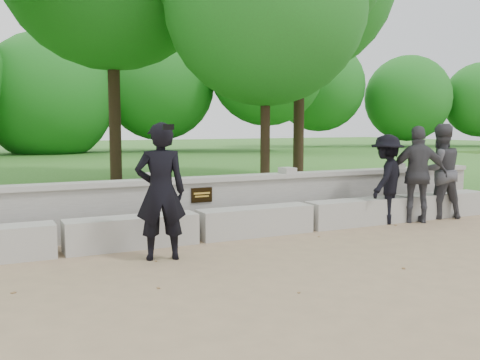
% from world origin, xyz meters
% --- Properties ---
extents(ground, '(80.00, 80.00, 0.00)m').
position_xyz_m(ground, '(0.00, 0.00, 0.00)').
color(ground, '#9D8360').
rests_on(ground, ground).
extents(lawn, '(40.00, 22.00, 0.25)m').
position_xyz_m(lawn, '(0.00, 14.00, 0.12)').
color(lawn, '#2E621C').
rests_on(lawn, ground).
extents(concrete_bench, '(11.90, 0.45, 0.45)m').
position_xyz_m(concrete_bench, '(0.00, 1.90, 0.22)').
color(concrete_bench, '#B8B5AD').
rests_on(concrete_bench, ground).
extents(parapet_wall, '(12.50, 0.35, 0.90)m').
position_xyz_m(parapet_wall, '(0.00, 2.60, 0.46)').
color(parapet_wall, '#ADAAA3').
rests_on(parapet_wall, ground).
extents(man_main, '(0.73, 0.66, 1.79)m').
position_xyz_m(man_main, '(-0.82, 1.08, 0.90)').
color(man_main, black).
rests_on(man_main, ground).
extents(visitor_left, '(1.02, 0.90, 1.78)m').
position_xyz_m(visitor_left, '(4.84, 1.80, 0.89)').
color(visitor_left, '#424247').
rests_on(visitor_left, ground).
extents(visitor_mid, '(1.18, 1.04, 1.59)m').
position_xyz_m(visitor_mid, '(3.57, 1.80, 0.79)').
color(visitor_mid, black).
rests_on(visitor_mid, ground).
extents(visitor_right, '(1.10, 0.87, 1.74)m').
position_xyz_m(visitor_right, '(4.14, 1.62, 0.87)').
color(visitor_right, '#3E3E43').
rests_on(visitor_right, ground).
extents(shrub_b, '(0.36, 0.36, 0.51)m').
position_xyz_m(shrub_b, '(0.12, 4.08, 0.51)').
color(shrub_b, '#32862D').
rests_on(shrub_b, lawn).
extents(shrub_c, '(0.52, 0.47, 0.53)m').
position_xyz_m(shrub_c, '(2.08, 3.30, 0.52)').
color(shrub_c, '#32862D').
rests_on(shrub_c, lawn).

